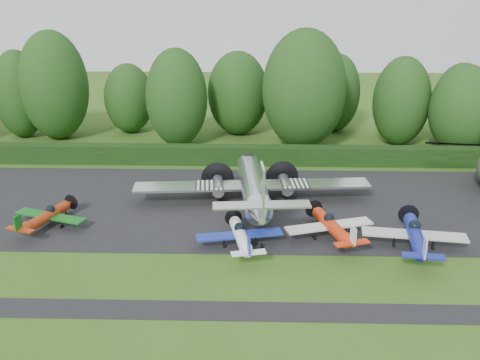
{
  "coord_description": "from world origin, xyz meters",
  "views": [
    {
      "loc": [
        -0.35,
        -33.12,
        18.81
      ],
      "look_at": [
        -1.47,
        9.6,
        2.5
      ],
      "focal_mm": 40.0,
      "sensor_mm": 36.0,
      "label": 1
    }
  ],
  "objects_px": {
    "light_plane_red": "(47,216)",
    "light_plane_blue": "(415,235)",
    "transport_plane": "(253,187)",
    "light_plane_orange": "(332,226)",
    "light_plane_white": "(241,235)"
  },
  "relations": [
    {
      "from": "transport_plane",
      "to": "light_plane_blue",
      "type": "distance_m",
      "value": 14.07
    },
    {
      "from": "light_plane_white",
      "to": "light_plane_blue",
      "type": "distance_m",
      "value": 12.71
    },
    {
      "from": "transport_plane",
      "to": "light_plane_white",
      "type": "xyz_separation_m",
      "value": [
        -0.88,
        -7.6,
        -0.83
      ]
    },
    {
      "from": "light_plane_red",
      "to": "light_plane_white",
      "type": "distance_m",
      "value": 15.81
    },
    {
      "from": "light_plane_red",
      "to": "light_plane_blue",
      "type": "height_order",
      "value": "light_plane_blue"
    },
    {
      "from": "light_plane_red",
      "to": "light_plane_blue",
      "type": "relative_size",
      "value": 0.82
    },
    {
      "from": "light_plane_orange",
      "to": "light_plane_blue",
      "type": "relative_size",
      "value": 0.92
    },
    {
      "from": "light_plane_red",
      "to": "light_plane_blue",
      "type": "xyz_separation_m",
      "value": [
        28.23,
        -3.02,
        0.22
      ]
    },
    {
      "from": "light_plane_red",
      "to": "light_plane_orange",
      "type": "distance_m",
      "value": 22.46
    },
    {
      "from": "light_plane_white",
      "to": "light_plane_orange",
      "type": "distance_m",
      "value": 7.08
    },
    {
      "from": "light_plane_white",
      "to": "light_plane_blue",
      "type": "bearing_deg",
      "value": 11.69
    },
    {
      "from": "transport_plane",
      "to": "light_plane_orange",
      "type": "height_order",
      "value": "transport_plane"
    },
    {
      "from": "transport_plane",
      "to": "light_plane_red",
      "type": "distance_m",
      "value": 17.05
    },
    {
      "from": "light_plane_red",
      "to": "light_plane_blue",
      "type": "bearing_deg",
      "value": -25.03
    },
    {
      "from": "transport_plane",
      "to": "light_plane_orange",
      "type": "relative_size",
      "value": 2.87
    }
  ]
}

